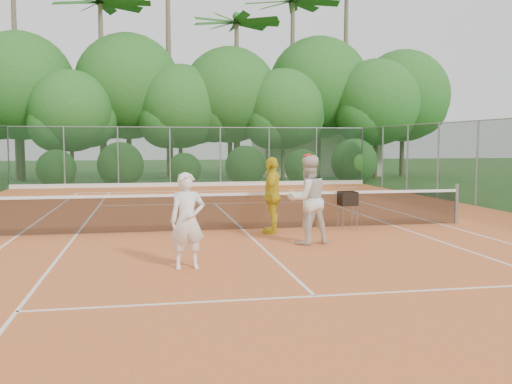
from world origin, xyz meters
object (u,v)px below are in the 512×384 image
player_white (187,221)px  player_yellow (272,195)px  ball_hopper (348,199)px  player_center_grp (308,200)px

player_white → player_yellow: (2.32, 3.59, 0.09)m
player_yellow → ball_hopper: bearing=118.5°
player_yellow → ball_hopper: (2.06, 0.30, -0.17)m
ball_hopper → player_yellow: bearing=173.4°
player_white → ball_hopper: size_ratio=1.76×
player_center_grp → ball_hopper: bearing=50.0°
player_white → player_yellow: player_yellow is taller
player_white → player_yellow: bearing=53.4°
ball_hopper → player_white: bearing=-153.4°
player_center_grp → ball_hopper: size_ratio=2.06×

